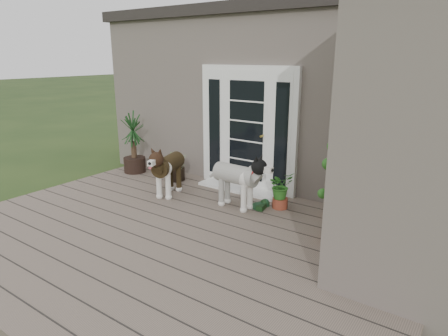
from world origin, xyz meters
The scene contains 16 objects.
deck centered at (0.00, 0.40, 0.06)m, with size 6.20×4.60×0.12m, color #6B5B4C.
house_main centered at (0.00, 4.65, 1.55)m, with size 7.40×4.00×3.10m, color #665E54.
roof_main centered at (0.00, 4.65, 3.20)m, with size 7.60×4.20×0.20m, color #2D2826.
house_wing centered at (2.90, 1.50, 1.55)m, with size 1.60×2.40×3.10m, color #665E54.
door_unit centered at (-0.20, 2.60, 1.19)m, with size 1.90×0.14×2.15m, color white.
door_step centered at (-0.20, 2.40, 0.14)m, with size 1.60×0.40×0.05m, color white.
brindle_dog centered at (-1.08, 1.51, 0.51)m, with size 0.40×0.94×0.79m, color #382A14, non-canonical shape.
white_dog centered at (0.17, 1.68, 0.51)m, with size 0.40×0.94×0.79m, color silver, non-canonical shape.
spider_plant centered at (-1.55, 2.19, 0.43)m, with size 0.59×0.59×0.63m, color #A6B670, non-canonical shape.
yucca centered at (-2.59, 2.11, 0.72)m, with size 0.83×0.83×1.20m, color #113317, non-canonical shape.
herb_a centered at (0.76, 2.05, 0.37)m, with size 0.39×0.39×0.49m, color #194D16.
herb_b centered at (1.75, 2.40, 0.45)m, with size 0.44×0.44×0.67m, color #20601B.
herb_c centered at (1.58, 2.18, 0.39)m, with size 0.35×0.35×0.54m, color #29621C.
sapling centered at (1.86, 1.47, 0.96)m, with size 0.50×0.50×1.68m, color #19591A, non-canonical shape.
clog_left centered at (0.54, 1.87, 0.17)m, with size 0.15×0.33×0.10m, color black, non-canonical shape.
clog_right centered at (0.50, 1.89, 0.17)m, with size 0.15×0.33×0.10m, color #16381F, non-canonical shape.
Camera 1 is at (3.35, -3.13, 2.43)m, focal length 31.34 mm.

